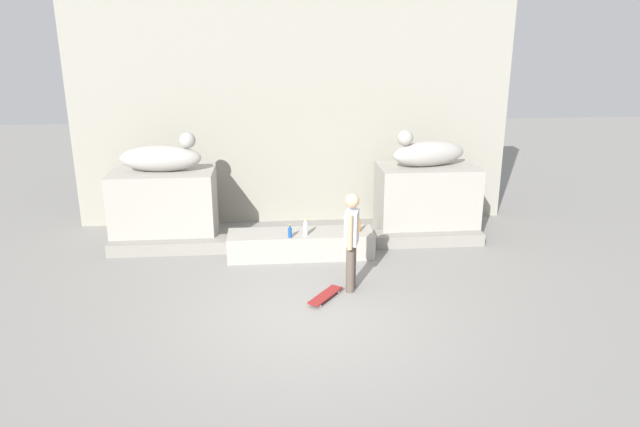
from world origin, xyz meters
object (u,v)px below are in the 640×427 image
object	(u,v)px
bottle_clear	(306,228)
skateboard	(325,295)
statue_reclining_left	(162,157)
statue_reclining_right	(427,153)
skater	(352,238)
bottle_blue	(290,232)
bottle_orange	(359,226)

from	to	relation	value
bottle_clear	skateboard	bearing A→B (deg)	-83.26
statue_reclining_left	statue_reclining_right	xyz separation A→B (m)	(5.34, -0.01, 0.00)
statue_reclining_right	skater	size ratio (longest dim) A/B	1.01
skater	bottle_blue	xyz separation A→B (m)	(-0.96, 1.32, -0.34)
bottle_clear	bottle_blue	size ratio (longest dim) A/B	1.29
statue_reclining_left	bottle_blue	bearing A→B (deg)	-26.40
bottle_clear	bottle_blue	xyz separation A→B (m)	(-0.30, -0.09, -0.04)
bottle_blue	bottle_orange	size ratio (longest dim) A/B	0.85
statue_reclining_left	bottle_orange	bearing A→B (deg)	-14.57
skater	bottle_clear	size ratio (longest dim) A/B	5.07
statue_reclining_left	skater	size ratio (longest dim) A/B	0.97
skateboard	bottle_blue	bearing A→B (deg)	-127.58
skateboard	statue_reclining_right	bearing A→B (deg)	177.06
bottle_orange	statue_reclining_right	bearing A→B (deg)	35.73
statue_reclining_right	bottle_clear	bearing A→B (deg)	11.90
bottle_orange	statue_reclining_left	bearing A→B (deg)	163.32
bottle_clear	bottle_orange	distance (m)	1.03
statue_reclining_right	bottle_clear	distance (m)	3.09
statue_reclining_left	statue_reclining_right	size ratio (longest dim) A/B	0.96
skateboard	bottle_orange	world-z (taller)	bottle_orange
statue_reclining_left	bottle_clear	bearing A→B (deg)	-22.27
statue_reclining_right	bottle_clear	world-z (taller)	statue_reclining_right
statue_reclining_left	bottle_orange	xyz separation A→B (m)	(3.78, -1.13, -1.16)
skater	bottle_blue	bearing A→B (deg)	-128.03
bottle_orange	skater	bearing A→B (deg)	-103.21
skateboard	bottle_blue	world-z (taller)	bottle_blue
bottle_clear	bottle_orange	xyz separation A→B (m)	(1.03, 0.11, -0.01)
skater	statue_reclining_right	bearing A→B (deg)	159.87
skateboard	bottle_clear	bearing A→B (deg)	-137.64
statue_reclining_left	statue_reclining_right	bearing A→B (deg)	2.04
skateboard	bottle_blue	size ratio (longest dim) A/B	3.00
bottle_orange	skateboard	bearing A→B (deg)	-113.72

